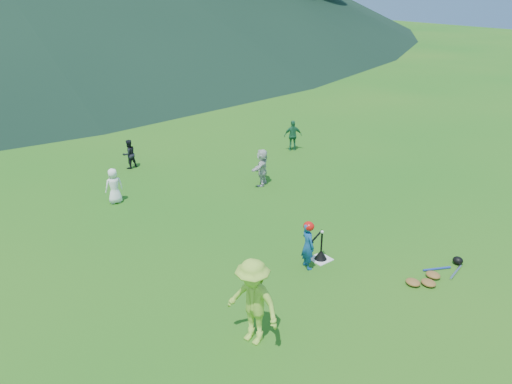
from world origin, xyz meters
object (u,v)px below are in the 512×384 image
fielder_a (114,186)px  batting_tee (321,255)px  fielder_c (293,136)px  fielder_b (129,154)px  batter_child (308,246)px  home_plate (321,259)px  equipment_pile (434,275)px  fielder_d (262,167)px  adult_coach (253,302)px

fielder_a → batting_tee: size_ratio=1.57×
fielder_c → batting_tee: 8.19m
fielder_b → fielder_c: 6.17m
batter_child → home_plate: bearing=-70.1°
fielder_b → batting_tee: fielder_b is taller
equipment_pile → fielder_a: bearing=115.5°
fielder_b → fielder_d: 4.87m
batter_child → fielder_c: (5.44, 6.57, 0.01)m
fielder_c → batting_tee: size_ratio=1.73×
adult_coach → fielder_c: (7.97, 7.80, -0.26)m
batter_child → fielder_b: batter_child is taller
home_plate → fielder_c: bearing=52.8°
adult_coach → fielder_a: 7.41m
adult_coach → fielder_b: size_ratio=1.65×
home_plate → batting_tee: size_ratio=0.66×
equipment_pile → batting_tee: bearing=124.0°
home_plate → fielder_c: (4.94, 6.51, 0.58)m
batter_child → adult_coach: bearing=129.9°
batter_child → fielder_a: 6.47m
batter_child → fielder_c: fielder_c is taller
fielder_d → batting_tee: size_ratio=1.77×
home_plate → fielder_b: fielder_b is taller
adult_coach → fielder_a: (0.53, 7.38, -0.31)m
batter_child → equipment_pile: size_ratio=0.64×
fielder_c → equipment_pile: bearing=97.9°
batter_child → fielder_a: batter_child is taller
home_plate → equipment_pile: (1.43, -2.12, 0.06)m
fielder_a → equipment_pile: (3.93, -8.22, -0.47)m
batting_tee → fielder_b: bearing=95.9°
fielder_b → fielder_c: size_ratio=0.88×
home_plate → adult_coach: adult_coach is taller
adult_coach → fielder_a: bearing=161.6°
fielder_b → batting_tee: 8.62m
fielder_c → fielder_d: (-3.13, -2.00, 0.01)m
fielder_d → batting_tee: (-1.81, -4.51, -0.47)m
fielder_b → batting_tee: (0.88, -8.56, -0.39)m
fielder_b → fielder_c: bearing=153.0°
fielder_d → batting_tee: 4.88m
home_plate → fielder_d: bearing=68.1°
fielder_d → batting_tee: bearing=35.2°
fielder_b → batting_tee: size_ratio=1.51×
fielder_d → fielder_b: bearing=-89.3°
fielder_a → fielder_d: fielder_d is taller
fielder_c → batting_tee: fielder_c is taller
batter_child → fielder_c: bearing=-25.7°
batter_child → fielder_d: fielder_d is taller
batter_child → fielder_a: bearing=32.0°
home_plate → fielder_a: fielder_a is taller
adult_coach → fielder_d: size_ratio=1.41×
home_plate → batting_tee: (0.00, 0.00, 0.12)m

